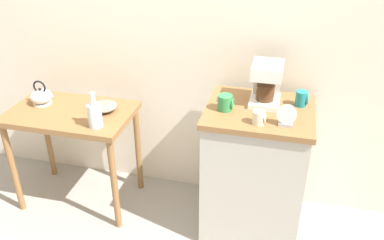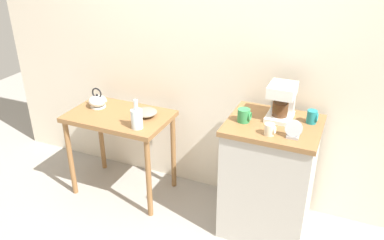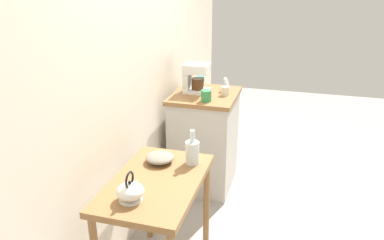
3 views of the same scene
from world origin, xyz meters
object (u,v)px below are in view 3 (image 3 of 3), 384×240
Objects in this scene: mug_dark_teal at (200,81)px; mug_small_cream at (225,91)px; bowl_stoneware at (160,158)px; glass_carafe_vase at (192,152)px; teakettle at (130,191)px; mug_tall_green at (206,96)px; coffee_maker at (194,77)px; table_clock at (227,84)px.

mug_small_cream is (-0.23, -0.29, -0.01)m from mug_dark_teal.
bowl_stoneware is 0.22m from glass_carafe_vase.
mug_tall_green reaches higher than teakettle.
mug_tall_green is at bearing -142.86° from coffee_maker.
bowl_stoneware is at bearing 0.62° from teakettle.
table_clock is at bearing -6.77° from teakettle.
table_clock is at bearing -15.90° from mug_tall_green.
mug_dark_teal is (1.29, 0.07, 0.18)m from bowl_stoneware.
mug_tall_green is (1.31, -0.10, 0.16)m from teakettle.
bowl_stoneware is 1.99× the size of mug_dark_teal.
coffee_maker reaches higher than table_clock.
mug_tall_green is (-0.22, -0.17, -0.09)m from coffee_maker.
mug_small_cream is (-0.01, -0.29, -0.10)m from coffee_maker.
mug_dark_teal reaches higher than mug_small_cream.
table_clock is (1.21, -0.20, 0.19)m from bowl_stoneware.
table_clock is at bearing -62.74° from coffee_maker.
table_clock reaches higher than mug_small_cream.
mug_dark_teal is 0.28m from table_clock.
mug_tall_green is at bearing -4.19° from teakettle.
mug_small_cream is at bearing -8.10° from teakettle.
teakettle is 1.69m from table_clock.
glass_carafe_vase is 1.90× the size of table_clock.
table_clock is (0.36, -0.10, 0.01)m from mug_tall_green.
mug_dark_teal is at bearing 2.89° from bowl_stoneware.
teakettle is 1.51× the size of table_clock.
bowl_stoneware is 2.42× the size of mug_small_cream.
table_clock is at bearing -106.59° from mug_dark_teal.
coffee_maker reaches higher than mug_dark_teal.
mug_dark_teal is 0.37m from mug_small_cream.
mug_small_cream reaches higher than glass_carafe_vase.
mug_small_cream is (0.21, -0.12, -0.01)m from mug_tall_green.
coffee_maker is at bearing 2.64° from teakettle.
coffee_maker is (1.03, 0.28, 0.22)m from glass_carafe_vase.
teakettle is 0.55m from glass_carafe_vase.
coffee_maker is (1.53, 0.07, 0.25)m from teakettle.
teakettle is 1.96× the size of mug_tall_green.
mug_dark_teal reaches higher than teakettle.
teakettle is at bearing 171.90° from mug_small_cream.
coffee_maker is at bearing 88.18° from mug_small_cream.
mug_small_cream is at bearing -11.81° from bowl_stoneware.
mug_dark_teal is 0.76× the size of table_clock.
mug_tall_green is 1.01× the size of mug_dark_teal.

